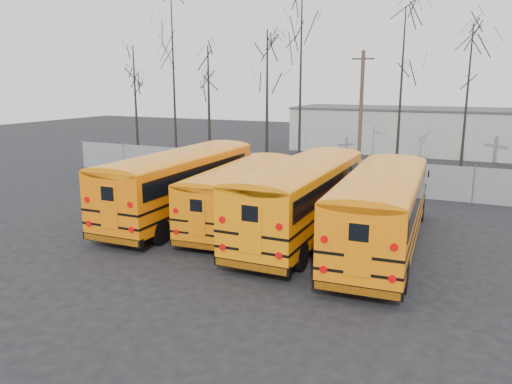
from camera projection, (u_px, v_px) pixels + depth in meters
The scene contains 15 objects.
ground at pixel (246, 247), 20.13m from camera, with size 120.00×120.00×0.00m, color black.
fence at pixel (332, 174), 30.54m from camera, with size 40.00×0.04×2.00m, color gray.
distant_building at pixel (413, 130), 47.20m from camera, with size 22.00×8.00×4.00m, color #A2A29D.
bus_a at pixel (183, 179), 23.94m from camera, with size 3.01×12.16×3.39m.
bus_b at pixel (242, 189), 22.91m from camera, with size 3.18×10.50×2.90m.
bus_c at pixel (303, 192), 21.09m from camera, with size 2.91×12.06×3.36m.
bus_d at pixel (382, 204), 19.21m from camera, with size 3.45×11.90×3.29m.
utility_pole_left at pixel (361, 111), 35.90m from camera, with size 1.54×0.33×8.68m.
tree_0 at pixel (136, 105), 40.57m from camera, with size 0.26×0.26×9.33m, color black.
tree_1 at pixel (174, 83), 37.90m from camera, with size 0.26×0.26×12.89m, color black.
tree_2 at pixel (209, 111), 35.61m from camera, with size 0.26×0.26×9.00m, color black.
tree_3 at pixel (267, 105), 34.41m from camera, with size 0.26×0.26×9.95m, color black.
tree_4 at pixel (300, 83), 32.34m from camera, with size 0.26×0.26×12.92m, color black.
tree_5 at pixel (401, 95), 33.15m from camera, with size 0.26×0.26×11.26m, color black.
tree_6 at pixel (466, 106), 31.75m from camera, with size 0.26×0.26×10.02m, color black.
Camera 1 is at (8.46, -17.21, 6.54)m, focal length 35.00 mm.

